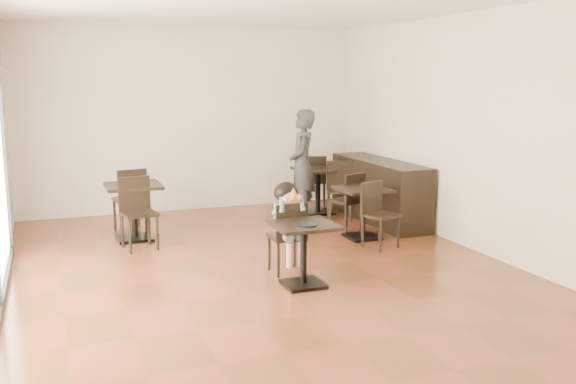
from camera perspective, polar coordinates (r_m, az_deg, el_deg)
name	(u,v)px	position (r m, az deg, el deg)	size (l,w,h in m)	color
floor	(265,271)	(7.93, -2.10, -7.00)	(6.00, 8.00, 0.01)	brown
ceiling	(263,0)	(7.62, -2.26, 16.66)	(6.00, 8.00, 0.01)	white
wall_back	(192,120)	(11.46, -8.50, 6.38)	(6.00, 0.01, 3.20)	white
wall_front	(470,201)	(4.04, 15.89, -0.78)	(6.00, 0.01, 3.20)	white
wall_right	(476,133)	(9.00, 16.34, 5.06)	(0.01, 8.00, 3.20)	white
child_table	(303,255)	(7.27, 1.38, -5.60)	(0.69, 0.69, 0.73)	black
child_chair	(287,237)	(7.74, -0.13, -4.04)	(0.39, 0.39, 0.88)	black
child	(287,228)	(7.72, -0.13, -3.22)	(0.39, 0.55, 1.10)	slate
plate	(307,225)	(7.09, 1.69, -2.91)	(0.25, 0.25, 0.01)	black
pizza_slice	(292,198)	(7.46, 0.38, -0.52)	(0.26, 0.20, 0.06)	tan
adult_patron	(302,165)	(10.60, 1.27, 2.42)	(0.66, 0.44, 1.82)	#37383C
cafe_table_mid	(363,213)	(9.45, 6.65, -1.88)	(0.71, 0.71, 0.75)	black
cafe_table_left	(134,212)	(9.56, -13.51, -1.75)	(0.77, 0.77, 0.82)	black
cafe_table_back	(318,191)	(11.10, 2.67, 0.10)	(0.75, 0.75, 0.79)	black
chair_mid_a	(346,201)	(9.92, 5.22, -0.83)	(0.41, 0.41, 0.90)	black
chair_mid_b	(381,216)	(8.96, 8.26, -2.08)	(0.41, 0.41, 0.90)	black
chair_left_a	(129,200)	(10.08, -13.92, -0.67)	(0.44, 0.44, 0.98)	black
chair_left_b	(139,214)	(9.01, -13.10, -1.92)	(0.44, 0.44, 0.98)	black
chair_back_a	(314,181)	(11.65, 2.34, 0.98)	(0.43, 0.43, 0.95)	black
chair_back_b	(340,191)	(10.66, 4.63, 0.09)	(0.43, 0.43, 0.95)	black
service_counter	(379,191)	(10.63, 8.10, 0.12)	(0.60, 2.40, 1.00)	black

